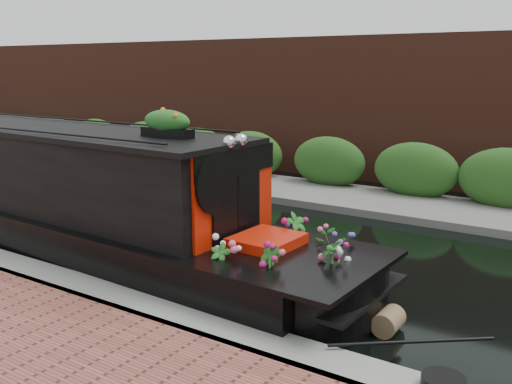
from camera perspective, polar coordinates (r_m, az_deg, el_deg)
The scene contains 8 objects.
ground at distance 10.88m, azimuth -4.99°, elevation -4.55°, with size 80.00×80.00×0.00m, color black.
near_bank_coping at distance 8.69m, azimuth -18.78°, elevation -9.67°, with size 40.00×0.60×0.50m, color gray.
far_bank_path at distance 14.29m, azimuth 5.50°, elevation -0.42°, with size 40.00×2.40×0.34m, color slate.
far_hedge at distance 15.07m, azimuth 7.11°, elevation 0.23°, with size 40.00×1.10×2.80m, color #25501A.
far_brick_wall at distance 16.95m, azimuth 10.27°, elevation 1.49°, with size 40.00×1.00×8.00m, color #53281C.
narrowboat at distance 10.84m, azimuth -19.95°, elevation -0.80°, with size 11.96×2.53×2.78m.
rope_fender at distance 7.27m, azimuth 13.11°, elevation -12.48°, with size 0.30×0.30×0.42m, color brown.
coiled_mooring_rope at distance 5.83m, azimuth 18.23°, elevation -17.69°, with size 0.41×0.41×0.12m, color black.
Camera 1 is at (6.49, -8.13, 3.18)m, focal length 40.00 mm.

